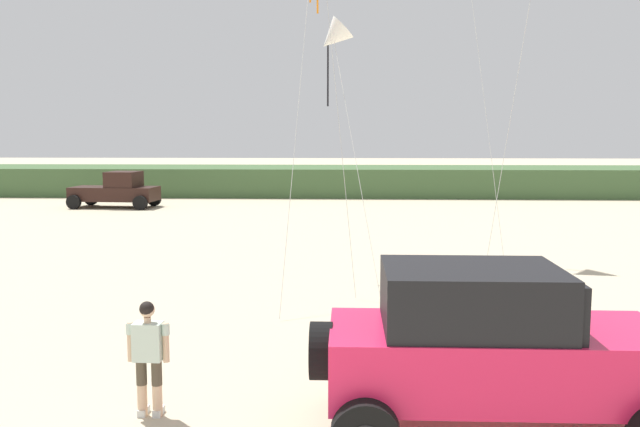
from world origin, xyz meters
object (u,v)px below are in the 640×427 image
object	(u,v)px
distant_pickup	(117,190)
kite_blue_swept	(333,37)
person_watching	(148,352)
jeep	(491,346)

from	to	relation	value
distant_pickup	kite_blue_swept	bearing A→B (deg)	-54.62
distant_pickup	person_watching	bearing A→B (deg)	-70.05
person_watching	kite_blue_swept	size ratio (longest dim) A/B	0.23
person_watching	jeep	bearing A→B (deg)	-4.45
person_watching	kite_blue_swept	bearing A→B (deg)	76.55
jeep	person_watching	xyz separation A→B (m)	(-4.70, 0.37, -0.26)
jeep	distant_pickup	size ratio (longest dim) A/B	1.03
distant_pickup	jeep	bearing A→B (deg)	-62.12
jeep	person_watching	distance (m)	4.72
jeep	person_watching	bearing A→B (deg)	175.55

